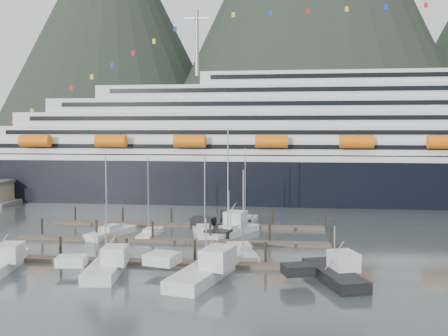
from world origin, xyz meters
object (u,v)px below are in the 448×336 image
at_px(sailboat_g, 246,222).
at_px(trawler_c, 205,269).
at_px(sailboat_b, 150,234).
at_px(trawler_b, 105,267).
at_px(trawler_e, 228,227).
at_px(sailboat_d, 232,233).
at_px(sailboat_c, 204,233).
at_px(trawler_d, 333,273).
at_px(sailboat_a, 111,233).
at_px(sailboat_h, 242,253).
at_px(cruise_ship, 361,151).

distance_m(sailboat_g, trawler_c, 35.01).
xyz_separation_m(sailboat_b, trawler_b, (0.45, -21.90, 0.49)).
xyz_separation_m(sailboat_g, trawler_e, (-2.30, -8.86, 0.55)).
height_order(sailboat_d, trawler_e, sailboat_d).
bearing_deg(sailboat_c, trawler_d, -155.71).
bearing_deg(trawler_d, trawler_b, 71.78).
height_order(sailboat_a, sailboat_g, sailboat_g).
xyz_separation_m(sailboat_a, sailboat_h, (22.12, -10.77, -0.01)).
bearing_deg(sailboat_b, trawler_d, -127.35).
relative_size(sailboat_b, trawler_e, 1.04).
height_order(sailboat_b, trawler_c, sailboat_b).
distance_m(cruise_ship, trawler_d, 71.34).
bearing_deg(sailboat_c, cruise_ship, -48.14).
height_order(sailboat_h, trawler_d, sailboat_h).
bearing_deg(trawler_b, sailboat_g, -28.63).
distance_m(sailboat_h, trawler_d, 15.16).
relative_size(sailboat_b, trawler_d, 1.09).
height_order(sailboat_d, trawler_d, sailboat_d).
xyz_separation_m(sailboat_d, trawler_d, (14.09, -23.74, 0.42)).
bearing_deg(sailboat_h, sailboat_c, 14.52).
relative_size(sailboat_h, trawler_b, 1.10).
bearing_deg(trawler_e, sailboat_d, -140.31).
relative_size(sailboat_d, trawler_d, 1.50).
distance_m(sailboat_h, trawler_b, 18.66).
distance_m(trawler_c, trawler_d, 14.63).
bearing_deg(trawler_e, sailboat_a, 118.37).
relative_size(sailboat_g, trawler_d, 1.19).
xyz_separation_m(sailboat_d, sailboat_h, (2.82, -13.61, -0.04)).
distance_m(sailboat_d, trawler_d, 27.61).
distance_m(sailboat_a, trawler_b, 22.52).
bearing_deg(trawler_d, sailboat_a, 38.54).
xyz_separation_m(sailboat_a, trawler_b, (6.83, -21.45, 0.46)).
bearing_deg(trawler_b, sailboat_h, -62.07).
distance_m(sailboat_b, trawler_c, 25.13).
relative_size(sailboat_d, trawler_b, 1.61).
relative_size(sailboat_a, sailboat_g, 0.96).
bearing_deg(cruise_ship, sailboat_b, -129.18).
xyz_separation_m(cruise_ship, sailboat_a, (-45.54, -48.50, -11.60)).
xyz_separation_m(sailboat_h, trawler_b, (-15.30, -10.68, 0.47)).
bearing_deg(sailboat_b, trawler_b, -177.85).
relative_size(sailboat_d, sailboat_g, 1.26).
bearing_deg(sailboat_d, sailboat_b, 126.77).
bearing_deg(trawler_b, sailboat_a, 10.66).
relative_size(sailboat_c, trawler_c, 0.87).
bearing_deg(sailboat_a, sailboat_g, -38.36).
xyz_separation_m(sailboat_d, trawler_e, (-0.89, 1.86, 0.51)).
distance_m(sailboat_a, sailboat_h, 24.61).
relative_size(sailboat_a, trawler_d, 1.14).
xyz_separation_m(sailboat_c, trawler_b, (-8.09, -23.21, 0.46)).
height_order(sailboat_a, trawler_d, sailboat_a).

